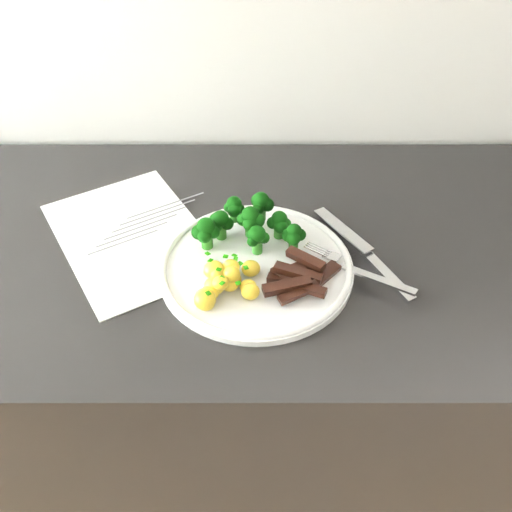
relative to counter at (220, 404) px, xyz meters
name	(u,v)px	position (x,y,z in m)	size (l,w,h in m)	color
counter	(220,404)	(0.00, 0.00, 0.00)	(2.39, 0.60, 0.89)	black
recipe_paper	(132,235)	(-0.13, 0.03, 0.45)	(0.34, 0.37, 0.00)	white
plate	(256,266)	(0.08, -0.06, 0.46)	(0.30, 0.30, 0.02)	white
broccoli	(249,222)	(0.07, 0.01, 0.49)	(0.18, 0.11, 0.06)	#1F5C17
potatoes	(224,282)	(0.03, -0.11, 0.47)	(0.09, 0.09, 0.04)	yellow
beef_strips	(298,277)	(0.14, -0.09, 0.47)	(0.12, 0.11, 0.03)	black
fork	(361,271)	(0.23, -0.08, 0.47)	(0.16, 0.12, 0.02)	#BABABF
knife	(374,262)	(0.26, -0.05, 0.46)	(0.13, 0.21, 0.03)	#BABABF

